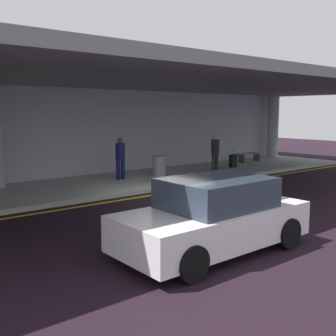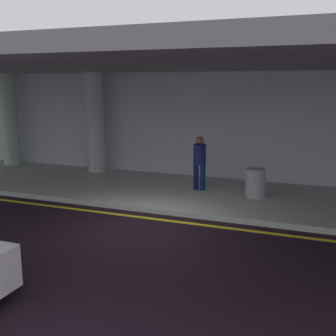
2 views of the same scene
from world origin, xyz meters
TOP-DOWN VIEW (x-y plane):
  - ground_plane at (0.00, 0.00)m, footprint 60.00×60.00m
  - sidewalk at (0.00, 3.10)m, footprint 26.00×4.20m
  - lane_stripe_yellow at (0.00, 0.60)m, footprint 26.00×0.14m
  - support_column_center at (12.00, 4.63)m, footprint 0.66×0.66m
  - ceiling_overhang at (0.00, 2.60)m, footprint 28.00×13.20m
  - terminal_back_wall at (0.00, 5.35)m, footprint 26.00×0.30m
  - car_white at (-2.45, -4.68)m, footprint 4.10×1.92m
  - traveler_with_luggage at (0.42, 3.31)m, footprint 0.38×0.38m
  - person_waiting_for_ride at (4.98, 2.54)m, footprint 0.38×0.38m
  - suitcase_upright_primary at (6.65, 2.94)m, footprint 0.36×0.22m
  - bench_metal at (8.96, 3.84)m, footprint 1.60×0.50m
  - trash_bin_steel at (2.18, 3.07)m, footprint 0.56×0.56m

SIDE VIEW (x-z plane):
  - ground_plane at x=0.00m, z-range 0.00..0.00m
  - lane_stripe_yellow at x=0.00m, z-range 0.00..0.01m
  - sidewalk at x=0.00m, z-range 0.00..0.15m
  - suitcase_upright_primary at x=6.65m, z-range 0.01..0.91m
  - bench_metal at x=8.96m, z-range 0.26..0.74m
  - trash_bin_steel at x=2.18m, z-range 0.15..1.00m
  - car_white at x=-2.45m, z-range -0.04..1.46m
  - traveler_with_luggage at x=0.42m, z-range 0.27..1.95m
  - person_waiting_for_ride at x=4.98m, z-range 0.27..1.95m
  - terminal_back_wall at x=0.00m, z-range 0.00..3.80m
  - support_column_center at x=12.00m, z-range 0.15..3.80m
  - ceiling_overhang at x=0.00m, z-range 3.80..4.10m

